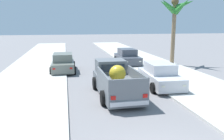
# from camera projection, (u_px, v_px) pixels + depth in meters

# --- Properties ---
(sidewalk_left) EXTENTS (5.19, 60.00, 0.12)m
(sidewalk_left) POSITION_uv_depth(u_px,v_px,m) (31.00, 78.00, 16.72)
(sidewalk_left) COLOR beige
(sidewalk_left) RESTS_ON ground
(sidewalk_right) EXTENTS (5.19, 60.00, 0.12)m
(sidewalk_right) POSITION_uv_depth(u_px,v_px,m) (167.00, 72.00, 18.80)
(sidewalk_right) COLOR beige
(sidewalk_right) RESTS_ON ground
(curb_left) EXTENTS (0.16, 60.00, 0.10)m
(curb_left) POSITION_uv_depth(u_px,v_px,m) (47.00, 78.00, 16.96)
(curb_left) COLOR silver
(curb_left) RESTS_ON ground
(curb_right) EXTENTS (0.16, 60.00, 0.10)m
(curb_right) POSITION_uv_depth(u_px,v_px,m) (153.00, 73.00, 18.57)
(curb_right) COLOR silver
(curb_right) RESTS_ON ground
(pickup_truck) EXTENTS (2.28, 5.24, 1.87)m
(pickup_truck) POSITION_uv_depth(u_px,v_px,m) (115.00, 81.00, 12.96)
(pickup_truck) COLOR slate
(pickup_truck) RESTS_ON ground
(car_left_near) EXTENTS (2.03, 4.26, 1.54)m
(car_left_near) POSITION_uv_depth(u_px,v_px,m) (127.00, 57.00, 22.71)
(car_left_near) COLOR #474C56
(car_left_near) RESTS_ON ground
(car_right_near) EXTENTS (2.15, 4.31, 1.54)m
(car_right_near) POSITION_uv_depth(u_px,v_px,m) (160.00, 76.00, 14.66)
(car_right_near) COLOR silver
(car_right_near) RESTS_ON ground
(car_right_mid) EXTENTS (2.07, 4.28, 1.54)m
(car_right_mid) POSITION_uv_depth(u_px,v_px,m) (63.00, 63.00, 19.31)
(car_right_mid) COLOR slate
(car_right_mid) RESTS_ON ground
(palm_tree_left_fore) EXTENTS (3.75, 3.48, 6.34)m
(palm_tree_left_fore) POSITION_uv_depth(u_px,v_px,m) (175.00, 11.00, 21.37)
(palm_tree_left_fore) COLOR #846B4C
(palm_tree_left_fore) RESTS_ON ground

